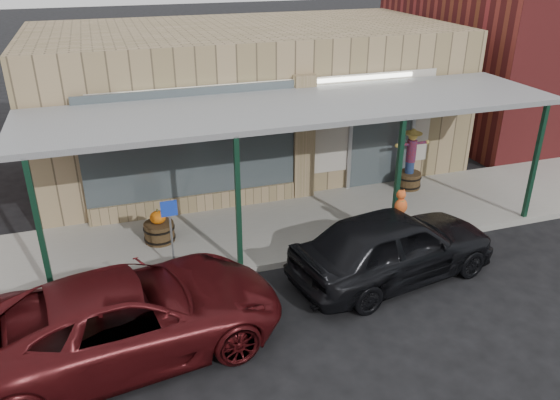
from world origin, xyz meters
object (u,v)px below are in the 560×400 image
object	(u,v)px
handicap_sign	(171,227)
car_maroon	(129,316)
parked_sedan	(394,245)
barrel_pumpkin	(159,230)
barrel_scarecrow	(410,168)

from	to	relation	value
handicap_sign	car_maroon	bearing A→B (deg)	-117.35
parked_sedan	barrel_pumpkin	bearing A→B (deg)	47.84
barrel_pumpkin	parked_sedan	world-z (taller)	parked_sedan
barrel_pumpkin	car_maroon	size ratio (longest dim) A/B	0.17
barrel_pumpkin	car_maroon	world-z (taller)	car_maroon
car_maroon	handicap_sign	bearing A→B (deg)	-34.41
parked_sedan	car_maroon	world-z (taller)	parked_sedan
barrel_scarecrow	handicap_sign	bearing A→B (deg)	-140.14
barrel_scarecrow	parked_sedan	world-z (taller)	barrel_scarecrow
parked_sedan	car_maroon	xyz separation A→B (m)	(-5.31, -0.65, -0.03)
barrel_scarecrow	car_maroon	xyz separation A→B (m)	(-7.84, -4.33, -0.01)
barrel_scarecrow	barrel_pumpkin	world-z (taller)	barrel_scarecrow
barrel_scarecrow	car_maroon	bearing A→B (deg)	-129.44
barrel_pumpkin	parked_sedan	bearing A→B (deg)	-32.35
car_maroon	barrel_pumpkin	bearing A→B (deg)	-22.82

